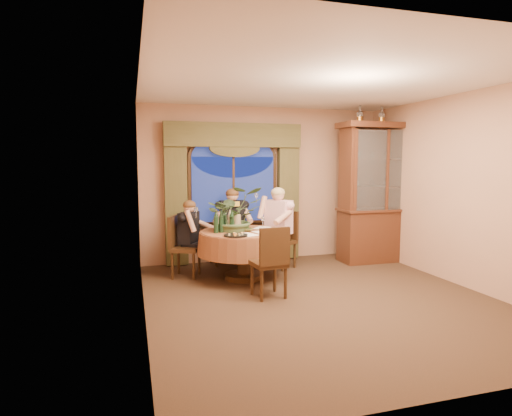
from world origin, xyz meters
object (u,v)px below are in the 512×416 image
object	(u,v)px
china_cabinet	(379,193)
oil_lamp_center	(382,113)
olive_bowl	(247,230)
wine_bottle_5	(221,222)
dining_table	(244,255)
oil_lamp_right	(403,114)
wine_bottle_2	(232,221)
chair_back	(186,247)
person_scarf	(232,227)
chair_front_left	(269,262)
person_pink	(278,228)
wine_bottle_3	(230,220)
person_back	(189,237)
wine_bottle_1	(224,220)
wine_bottle_4	(217,221)
stoneware_vase	(237,222)
centerpiece_plant	(234,193)
wine_bottle_0	(216,222)
oil_lamp_left	(360,113)
chair_right	(281,240)
chair_back_right	(223,237)

from	to	relation	value
china_cabinet	oil_lamp_center	bearing A→B (deg)	0.00
olive_bowl	wine_bottle_5	xyz separation A→B (m)	(-0.41, -0.01, 0.14)
dining_table	oil_lamp_right	world-z (taller)	oil_lamp_right
wine_bottle_2	chair_back	bearing A→B (deg)	149.32
oil_lamp_right	person_scarf	xyz separation A→B (m)	(-3.08, 0.41, -1.99)
chair_front_left	person_pink	world-z (taller)	person_pink
wine_bottle_3	olive_bowl	bearing A→B (deg)	-19.40
person_back	wine_bottle_1	world-z (taller)	person_back
wine_bottle_4	wine_bottle_5	xyz separation A→B (m)	(0.04, -0.14, 0.00)
olive_bowl	wine_bottle_4	xyz separation A→B (m)	(-0.45, 0.14, 0.14)
oil_lamp_right	stoneware_vase	size ratio (longest dim) A/B	1.38
centerpiece_plant	wine_bottle_5	world-z (taller)	centerpiece_plant
chair_front_left	wine_bottle_0	bearing A→B (deg)	115.13
centerpiece_plant	wine_bottle_2	world-z (taller)	centerpiece_plant
olive_bowl	wine_bottle_4	world-z (taller)	wine_bottle_4
person_pink	stoneware_vase	distance (m)	0.94
person_back	oil_lamp_right	bearing A→B (deg)	122.33
dining_table	wine_bottle_2	distance (m)	0.57
oil_lamp_left	person_scarf	world-z (taller)	oil_lamp_left
wine_bottle_3	dining_table	bearing A→B (deg)	-13.47
wine_bottle_1	wine_bottle_5	distance (m)	0.23
dining_table	wine_bottle_1	xyz separation A→B (m)	(-0.28, 0.17, 0.54)
stoneware_vase	wine_bottle_5	bearing A→B (deg)	-154.05
chair_back	person_pink	xyz separation A→B (m)	(1.60, 0.16, 0.21)
dining_table	china_cabinet	size ratio (longest dim) A/B	0.57
person_pink	centerpiece_plant	xyz separation A→B (m)	(-0.86, -0.36, 0.64)
person_pink	stoneware_vase	bearing A→B (deg)	82.72
dining_table	wine_bottle_4	distance (m)	0.68
person_scarf	wine_bottle_4	world-z (taller)	person_scarf
wine_bottle_2	person_scarf	bearing A→B (deg)	76.54
wine_bottle_1	china_cabinet	bearing A→B (deg)	6.45
china_cabinet	chair_front_left	xyz separation A→B (m)	(-2.59, -1.46, -0.77)
olive_bowl	wine_bottle_2	distance (m)	0.28
wine_bottle_2	wine_bottle_3	world-z (taller)	same
person_pink	stoneware_vase	world-z (taller)	person_pink
china_cabinet	wine_bottle_2	world-z (taller)	china_cabinet
centerpiece_plant	wine_bottle_5	distance (m)	0.52
china_cabinet	person_back	xyz separation A→B (m)	(-3.46, -0.01, -0.65)
chair_back	person_pink	size ratio (longest dim) A/B	0.69
wine_bottle_1	wine_bottle_5	size ratio (longest dim) A/B	1.00
dining_table	oil_lamp_left	world-z (taller)	oil_lamp_left
chair_back	wine_bottle_1	size ratio (longest dim) A/B	2.91
oil_lamp_left	chair_right	size ratio (longest dim) A/B	0.35
oil_lamp_right	chair_front_left	world-z (taller)	oil_lamp_right
person_back	wine_bottle_4	world-z (taller)	person_back
oil_lamp_right	chair_back_right	xyz separation A→B (m)	(-3.23, 0.54, -2.19)
dining_table	person_pink	bearing A→B (deg)	34.36
china_cabinet	person_pink	bearing A→B (deg)	179.63
wine_bottle_4	chair_right	bearing A→B (deg)	18.19
china_cabinet	wine_bottle_2	xyz separation A→B (m)	(-2.87, -0.53, -0.34)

